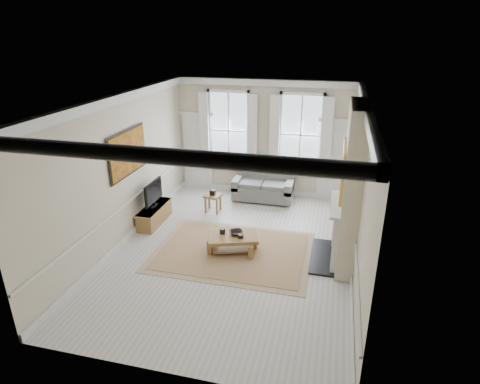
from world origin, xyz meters
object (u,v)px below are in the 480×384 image
(sofa, at_px, (263,188))
(coffee_table, at_px, (233,239))
(side_table, at_px, (213,198))
(tv_stand, at_px, (155,215))

(sofa, distance_m, coffee_table, 3.15)
(coffee_table, bearing_deg, side_table, 99.57)
(sofa, distance_m, side_table, 1.66)
(coffee_table, xyz_separation_m, tv_stand, (-2.34, 0.94, -0.10))
(sofa, bearing_deg, coffee_table, -91.93)
(side_table, bearing_deg, tv_stand, -140.26)
(side_table, bearing_deg, coffee_table, -61.41)
(sofa, bearing_deg, tv_stand, -137.94)
(side_table, distance_m, tv_stand, 1.64)
(sofa, relative_size, tv_stand, 1.34)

